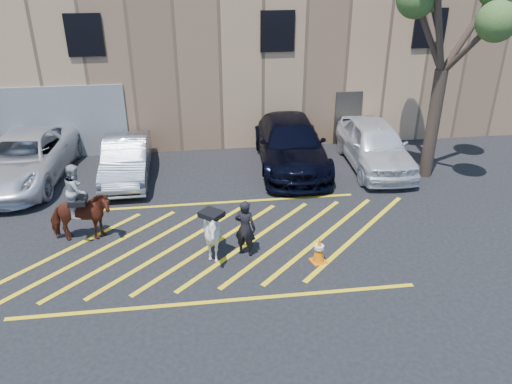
{
  "coord_description": "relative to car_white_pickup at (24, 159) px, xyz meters",
  "views": [
    {
      "loc": [
        -0.37,
        -12.13,
        7.4
      ],
      "look_at": [
        1.28,
        0.2,
        1.3
      ],
      "focal_mm": 35.0,
      "sensor_mm": 36.0,
      "label": 1
    }
  ],
  "objects": [
    {
      "name": "car_blue_suv",
      "position": [
        9.48,
        0.12,
        0.04
      ],
      "size": [
        2.71,
        6.04,
        1.72
      ],
      "primitive_type": "imported",
      "rotation": [
        0.0,
        0.0,
        -0.05
      ],
      "color": "black",
      "rests_on": "ground"
    },
    {
      "name": "hatching_zone",
      "position": [
        6.26,
        -5.18,
        -0.81
      ],
      "size": [
        12.6,
        5.12,
        0.01
      ],
      "color": "yellow",
      "rests_on": "ground"
    },
    {
      "name": "ground",
      "position": [
        6.26,
        -4.88,
        -0.82
      ],
      "size": [
        90.0,
        90.0,
        0.0
      ],
      "primitive_type": "plane",
      "color": "black",
      "rests_on": "ground"
    },
    {
      "name": "car_white_suv",
      "position": [
        12.55,
        -0.42,
        0.04
      ],
      "size": [
        2.23,
        5.09,
        1.71
      ],
      "primitive_type": "imported",
      "rotation": [
        0.0,
        0.0,
        -0.04
      ],
      "color": "white",
      "rests_on": "ground"
    },
    {
      "name": "handler",
      "position": [
        7.11,
        -5.75,
        -0.02
      ],
      "size": [
        0.69,
        0.6,
        1.59
      ],
      "primitive_type": "imported",
      "rotation": [
        0.0,
        0.0,
        2.67
      ],
      "color": "black",
      "rests_on": "ground"
    },
    {
      "name": "warehouse",
      "position": [
        6.24,
        7.12,
        2.84
      ],
      "size": [
        32.42,
        10.2,
        7.3
      ],
      "color": "tan",
      "rests_on": "ground"
    },
    {
      "name": "traffic_cone",
      "position": [
        8.96,
        -6.38,
        -0.45
      ],
      "size": [
        0.47,
        0.47,
        0.73
      ],
      "color": "orange",
      "rests_on": "ground"
    },
    {
      "name": "car_white_pickup",
      "position": [
        0.0,
        0.0,
        0.0
      ],
      "size": [
        3.2,
        6.08,
        1.63
      ],
      "primitive_type": "imported",
      "rotation": [
        0.0,
        0.0,
        -0.09
      ],
      "color": "silver",
      "rests_on": "ground"
    },
    {
      "name": "car_silver_sedan",
      "position": [
        3.52,
        -0.29,
        -0.1
      ],
      "size": [
        1.58,
        4.38,
        1.44
      ],
      "primitive_type": "imported",
      "rotation": [
        0.0,
        0.0,
        0.01
      ],
      "color": "#91969E",
      "rests_on": "ground"
    },
    {
      "name": "saddled_white",
      "position": [
        6.24,
        -5.8,
        -0.08
      ],
      "size": [
        1.77,
        1.78,
        1.46
      ],
      "color": "silver",
      "rests_on": "ground"
    },
    {
      "name": "tree",
      "position": [
        14.13,
        -1.46,
        4.88
      ],
      "size": [
        3.99,
        4.37,
        7.31
      ],
      "color": "#402F27",
      "rests_on": "ground"
    },
    {
      "name": "mounted_bay",
      "position": [
        2.69,
        -4.45,
        0.11
      ],
      "size": [
        1.74,
        0.8,
        2.3
      ],
      "color": "#5C2515",
      "rests_on": "ground"
    }
  ]
}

